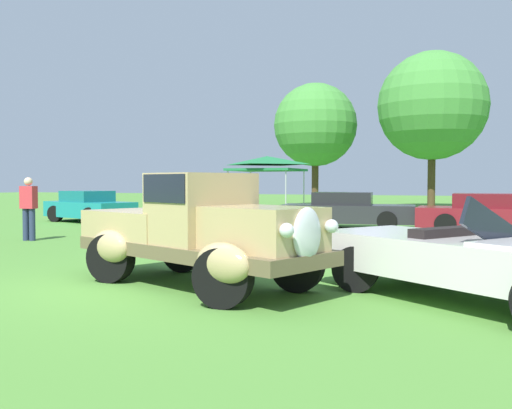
# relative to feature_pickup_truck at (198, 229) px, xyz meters

# --- Properties ---
(ground_plane) EXTENTS (120.00, 120.00, 0.00)m
(ground_plane) POSITION_rel_feature_pickup_truck_xyz_m (-0.75, -0.12, -0.87)
(ground_plane) COLOR #4C8433
(feature_pickup_truck) EXTENTS (4.56, 3.04, 1.70)m
(feature_pickup_truck) POSITION_rel_feature_pickup_truck_xyz_m (0.00, 0.00, 0.00)
(feature_pickup_truck) COLOR brown
(feature_pickup_truck) RESTS_ON ground_plane
(neighbor_convertible) EXTENTS (4.68, 3.98, 1.40)m
(neighbor_convertible) POSITION_rel_feature_pickup_truck_xyz_m (3.94, 0.23, -0.29)
(neighbor_convertible) COLOR silver
(neighbor_convertible) RESTS_ON ground_plane
(show_car_teal) EXTENTS (4.20, 2.79, 1.22)m
(show_car_teal) POSITION_rel_feature_pickup_truck_xyz_m (-10.25, 10.61, -0.27)
(show_car_teal) COLOR teal
(show_car_teal) RESTS_ON ground_plane
(show_car_charcoal) EXTENTS (4.55, 2.21, 1.22)m
(show_car_charcoal) POSITION_rel_feature_pickup_truck_xyz_m (-0.22, 11.32, -0.27)
(show_car_charcoal) COLOR #28282D
(show_car_charcoal) RESTS_ON ground_plane
(show_car_burgundy) EXTENTS (4.36, 1.75, 1.22)m
(show_car_burgundy) POSITION_rel_feature_pickup_truck_xyz_m (4.29, 10.76, -0.27)
(show_car_burgundy) COLOR maroon
(show_car_burgundy) RESTS_ON ground_plane
(spectator_near_truck) EXTENTS (0.42, 0.28, 1.69)m
(spectator_near_truck) POSITION_rel_feature_pickup_truck_xyz_m (-7.26, 4.28, 0.05)
(spectator_near_truck) COLOR #283351
(spectator_near_truck) RESTS_ON ground_plane
(spectator_between_cars) EXTENTS (0.41, 0.25, 1.69)m
(spectator_between_cars) POSITION_rel_feature_pickup_truck_xyz_m (-0.91, 3.59, 0.05)
(spectator_between_cars) COLOR #383838
(spectator_between_cars) RESTS_ON ground_plane
(canopy_tent_left_field) EXTENTS (2.91, 2.91, 2.71)m
(canopy_tent_left_field) POSITION_rel_feature_pickup_truck_xyz_m (-4.81, 16.00, 1.56)
(canopy_tent_left_field) COLOR #B7B7BC
(canopy_tent_left_field) RESTS_ON ground_plane
(treeline_far_left) EXTENTS (5.34, 5.34, 7.91)m
(treeline_far_left) POSITION_rel_feature_pickup_truck_xyz_m (-5.90, 27.92, 4.36)
(treeline_far_left) COLOR #47331E
(treeline_far_left) RESTS_ON ground_plane
(treeline_mid_left) EXTENTS (6.30, 6.30, 9.13)m
(treeline_mid_left) POSITION_rel_feature_pickup_truck_xyz_m (1.37, 27.02, 5.11)
(treeline_mid_left) COLOR #47331E
(treeline_mid_left) RESTS_ON ground_plane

